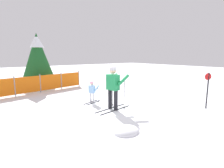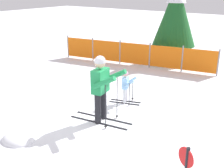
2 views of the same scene
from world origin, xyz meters
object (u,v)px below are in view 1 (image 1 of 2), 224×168
skier_adult (113,84)px  safety_fence (28,85)px  conifer_far (37,54)px  trail_marker (208,87)px  skier_child (92,90)px

skier_adult → safety_fence: (-2.10, 5.12, -0.53)m
skier_adult → conifer_far: bearing=90.0°
conifer_far → trail_marker: conifer_far is taller
skier_child → trail_marker: 4.93m
skier_adult → conifer_far: size_ratio=0.49×
conifer_far → trail_marker: size_ratio=2.42×
skier_adult → safety_fence: size_ratio=0.26×
safety_fence → conifer_far: size_ratio=1.93×
safety_fence → trail_marker: bearing=-54.6°
skier_child → safety_fence: bearing=99.6°
conifer_far → skier_adult: bearing=-81.3°
skier_child → conifer_far: 5.73m
skier_adult → trail_marker: size_ratio=1.19×
skier_adult → trail_marker: 3.86m
skier_child → trail_marker: (3.29, -3.66, 0.33)m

